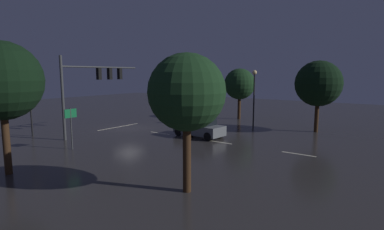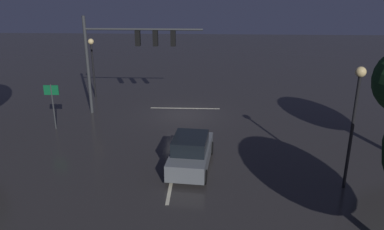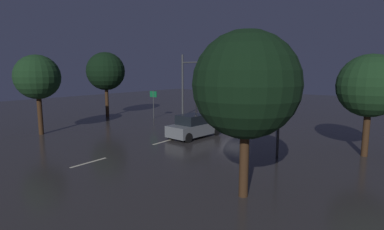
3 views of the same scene
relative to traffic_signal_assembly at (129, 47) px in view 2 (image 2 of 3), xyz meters
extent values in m
plane|color=#2D2B2B|center=(-3.63, 0.29, -4.61)|extent=(80.00, 80.00, 0.00)
cylinder|color=#383A3D|center=(2.83, 0.02, -1.31)|extent=(0.22, 0.22, 6.60)
cylinder|color=#383A3D|center=(-1.02, 0.02, 1.15)|extent=(7.70, 0.14, 0.14)
cube|color=black|center=(-0.64, 0.02, 0.58)|extent=(0.32, 0.36, 1.00)
sphere|color=black|center=(-0.64, -0.17, 0.90)|extent=(0.20, 0.20, 0.20)
sphere|color=black|center=(-0.64, -0.17, 0.58)|extent=(0.20, 0.20, 0.20)
sphere|color=#19F24C|center=(-0.64, -0.17, 0.26)|extent=(0.20, 0.20, 0.20)
cube|color=black|center=(-1.79, 0.02, 0.58)|extent=(0.32, 0.36, 1.00)
sphere|color=black|center=(-1.79, -0.17, 0.90)|extent=(0.20, 0.20, 0.20)
sphere|color=black|center=(-1.79, -0.17, 0.58)|extent=(0.20, 0.20, 0.20)
sphere|color=#19F24C|center=(-1.79, -0.17, 0.26)|extent=(0.20, 0.20, 0.20)
cube|color=black|center=(-2.95, 0.02, 0.58)|extent=(0.32, 0.36, 1.00)
sphere|color=black|center=(-2.95, -0.17, 0.90)|extent=(0.20, 0.20, 0.20)
sphere|color=black|center=(-2.95, -0.17, 0.58)|extent=(0.20, 0.20, 0.20)
sphere|color=#19F24C|center=(-2.95, -0.17, 0.26)|extent=(0.20, 0.20, 0.20)
cube|color=beige|center=(-3.63, 4.29, -4.60)|extent=(0.16, 2.20, 0.01)
cube|color=beige|center=(-3.63, 10.29, -4.60)|extent=(0.16, 2.20, 0.01)
cube|color=beige|center=(-3.63, -1.18, -4.60)|extent=(5.00, 0.16, 0.01)
cube|color=slate|center=(-4.47, 7.86, -3.99)|extent=(2.21, 4.45, 0.80)
cube|color=black|center=(-4.45, 8.06, -3.25)|extent=(1.80, 2.24, 0.68)
cylinder|color=black|center=(-3.79, 6.18, -4.27)|extent=(0.28, 0.70, 0.68)
cylinder|color=black|center=(-5.46, 6.34, -4.27)|extent=(0.28, 0.70, 0.68)
cylinder|color=black|center=(-3.48, 9.37, -4.27)|extent=(0.28, 0.70, 0.68)
cylinder|color=black|center=(-5.15, 9.53, -4.27)|extent=(0.28, 0.70, 0.68)
sphere|color=#F9EFC6|center=(-4.02, 5.68, -3.94)|extent=(0.20, 0.20, 0.20)
sphere|color=#F9EFC6|center=(-5.32, 5.81, -3.94)|extent=(0.20, 0.20, 0.20)
cylinder|color=black|center=(-11.44, 9.59, -2.04)|extent=(0.14, 0.14, 5.14)
sphere|color=#F9D88C|center=(-11.44, 9.59, 0.71)|extent=(0.44, 0.44, 0.44)
cylinder|color=black|center=(3.58, -3.55, -2.51)|extent=(0.14, 0.14, 4.20)
sphere|color=#F9D88C|center=(3.58, -3.55, -0.23)|extent=(0.44, 0.44, 0.44)
cylinder|color=#383A3D|center=(4.21, 3.13, -3.18)|extent=(0.09, 0.09, 2.86)
cube|color=#0F6033|center=(4.21, 3.13, -2.10)|extent=(0.90, 0.07, 0.60)
camera|label=1|loc=(15.94, 21.76, 0.58)|focal=28.19mm
camera|label=2|loc=(-5.27, 25.14, 4.33)|focal=36.06mm
camera|label=3|loc=(-17.25, 25.41, 0.22)|focal=27.97mm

